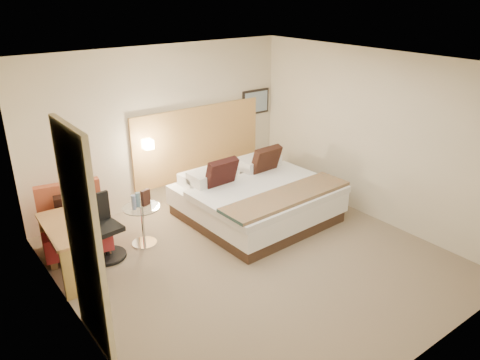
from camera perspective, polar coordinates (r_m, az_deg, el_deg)
floor at (r=6.69m, az=1.62°, el=-9.67°), size 4.80×5.00×0.02m
ceiling at (r=5.72m, az=1.93°, el=14.04°), size 4.80×5.00×0.02m
wall_back at (r=8.07m, az=-9.53°, el=6.42°), size 4.80×0.02×2.70m
wall_front at (r=4.59m, az=21.96°, el=-7.99°), size 4.80×0.02×2.70m
wall_left at (r=5.05m, az=-20.17°, el=-4.87°), size 0.02×5.00×2.70m
wall_right at (r=7.73m, az=15.88°, el=5.13°), size 0.02×5.00×2.70m
headboard_panel at (r=8.49m, az=-5.06°, el=4.62°), size 2.60×0.04×1.30m
art_frame at (r=9.09m, az=1.92°, el=9.51°), size 0.62×0.03×0.47m
art_canvas at (r=9.07m, az=2.00°, el=9.48°), size 0.54×0.01×0.39m
lamp_arm at (r=7.91m, az=-11.36°, el=4.42°), size 0.02×0.12×0.02m
lamp_shade at (r=7.86m, az=-11.17°, el=4.31°), size 0.15×0.15×0.15m
curtain at (r=4.91m, az=-18.49°, el=-7.18°), size 0.06×0.90×2.42m
bottle_a at (r=6.82m, az=-12.84°, el=-2.66°), size 0.08×0.08×0.22m
bottle_b at (r=6.89m, az=-12.33°, el=-2.35°), size 0.08×0.08×0.22m
menu_folder at (r=6.91m, az=-11.43°, el=-2.10°), size 0.15×0.09×0.24m
bed at (r=7.65m, az=1.89°, el=-2.23°), size 2.26×2.20×1.06m
lounge_chair at (r=7.14m, az=-19.55°, el=-5.28°), size 1.04×0.95×0.95m
side_table at (r=7.03m, az=-11.76°, el=-5.21°), size 0.68×0.68×0.60m
desk at (r=6.48m, az=-20.02°, el=-6.38°), size 0.60×1.19×0.73m
desk_chair at (r=6.82m, az=-16.30°, el=-6.21°), size 0.57×0.57×0.91m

